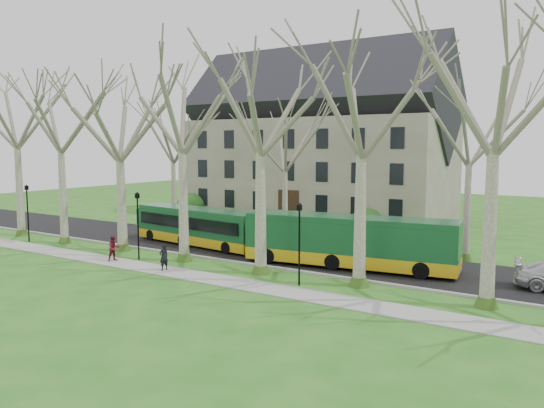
# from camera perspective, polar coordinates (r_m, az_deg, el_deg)

# --- Properties ---
(ground) EXTENTS (120.00, 120.00, 0.00)m
(ground) POSITION_cam_1_polar(r_m,az_deg,el_deg) (32.48, -5.48, -6.84)
(ground) COLOR #26651C
(ground) RESTS_ON ground
(sidewalk) EXTENTS (70.00, 2.00, 0.06)m
(sidewalk) POSITION_cam_1_polar(r_m,az_deg,el_deg) (30.60, -8.40, -7.64)
(sidewalk) COLOR gray
(sidewalk) RESTS_ON ground
(road) EXTENTS (80.00, 8.00, 0.06)m
(road) POSITION_cam_1_polar(r_m,az_deg,el_deg) (36.85, -0.18, -5.19)
(road) COLOR black
(road) RESTS_ON ground
(curb) EXTENTS (80.00, 0.25, 0.14)m
(curb) POSITION_cam_1_polar(r_m,az_deg,el_deg) (33.63, -3.90, -6.25)
(curb) COLOR #A5A39E
(curb) RESTS_ON ground
(building) EXTENTS (26.50, 12.20, 16.00)m
(building) POSITION_cam_1_polar(r_m,az_deg,el_deg) (55.15, 5.04, 7.00)
(building) COLOR gray
(building) RESTS_ON ground
(tree_row_verge) EXTENTS (49.00, 7.00, 14.00)m
(tree_row_verge) POSITION_cam_1_polar(r_m,az_deg,el_deg) (31.87, -5.28, 5.61)
(tree_row_verge) COLOR gray
(tree_row_verge) RESTS_ON ground
(tree_row_far) EXTENTS (33.00, 7.00, 12.00)m
(tree_row_far) POSITION_cam_1_polar(r_m,az_deg,el_deg) (41.53, 2.39, 4.40)
(tree_row_far) COLOR gray
(tree_row_far) RESTS_ON ground
(lamp_row) EXTENTS (36.22, 0.22, 4.30)m
(lamp_row) POSITION_cam_1_polar(r_m,az_deg,el_deg) (31.22, -6.66, -2.58)
(lamp_row) COLOR black
(lamp_row) RESTS_ON ground
(hedges) EXTENTS (30.60, 8.60, 2.00)m
(hedges) POSITION_cam_1_polar(r_m,az_deg,el_deg) (46.23, 0.67, -1.62)
(hedges) COLOR #1A5D24
(hedges) RESTS_ON ground
(bus_lead) EXTENTS (11.39, 3.65, 2.80)m
(bus_lead) POSITION_cam_1_polar(r_m,az_deg,el_deg) (39.49, -7.93, -2.37)
(bus_lead) COLOR #164F2B
(bus_lead) RESTS_ON road
(bus_follow) EXTENTS (12.99, 4.38, 3.19)m
(bus_follow) POSITION_cam_1_polar(r_m,az_deg,el_deg) (32.34, 8.30, -3.94)
(bus_follow) COLOR #164F2B
(bus_follow) RESTS_ON road
(pedestrian_a) EXTENTS (0.50, 0.65, 1.58)m
(pedestrian_a) POSITION_cam_1_polar(r_m,az_deg,el_deg) (31.94, -11.56, -5.60)
(pedestrian_a) COLOR black
(pedestrian_a) RESTS_ON sidewalk
(pedestrian_b) EXTENTS (0.82, 0.93, 1.61)m
(pedestrian_b) POSITION_cam_1_polar(r_m,az_deg,el_deg) (35.28, -16.66, -4.59)
(pedestrian_b) COLOR maroon
(pedestrian_b) RESTS_ON sidewalk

